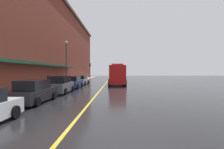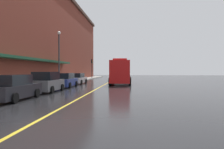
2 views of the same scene
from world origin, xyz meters
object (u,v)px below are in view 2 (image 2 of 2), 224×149
fire_truck (121,72)px  parking_meter_0 (65,77)px  parked_car_3 (65,81)px  traffic_light_near (92,65)px  parked_car_4 (77,79)px  parked_car_1 (13,88)px  parked_car_2 (47,83)px  street_lamp_left (59,52)px

fire_truck → parking_meter_0: 7.77m
parked_car_3 → traffic_light_near: bearing=3.4°
parked_car_4 → fire_truck: fire_truck is taller
parked_car_1 → parking_meter_0: parked_car_1 is taller
parked_car_2 → parked_car_4: (-0.12, 11.59, -0.11)m
parked_car_1 → traffic_light_near: (-1.27, 35.78, 2.38)m
parked_car_2 → parked_car_4: bearing=1.0°
parked_car_1 → parked_car_2: 5.43m
parking_meter_0 → traffic_light_near: size_ratio=0.31×
parked_car_4 → parking_meter_0: (-1.31, -1.45, 0.33)m
parked_car_2 → street_lamp_left: bearing=12.5°
traffic_light_near → parked_car_3: bearing=-86.8°
parked_car_1 → parking_meter_0: 15.63m
fire_truck → street_lamp_left: (-8.04, -2.82, 2.76)m
parking_meter_0 → street_lamp_left: bearing=-131.7°
parked_car_2 → parking_meter_0: size_ratio=3.22×
parking_meter_0 → parked_car_3: bearing=-72.8°
parked_car_3 → street_lamp_left: street_lamp_left is taller
parked_car_1 → street_lamp_left: (-1.93, 14.89, 3.62)m
parked_car_3 → fire_truck: (5.97, 6.90, 0.88)m
parking_meter_0 → street_lamp_left: size_ratio=0.19×
parked_car_2 → traffic_light_near: bearing=3.0°
street_lamp_left → parked_car_2: bearing=-77.9°
street_lamp_left → parked_car_3: bearing=-63.0°
parked_car_1 → fire_truck: fire_truck is taller
parked_car_3 → traffic_light_near: traffic_light_near is taller
parked_car_3 → traffic_light_near: (-1.41, 24.96, 2.39)m
parked_car_4 → fire_truck: bearing=-81.6°
parked_car_3 → parked_car_4: 6.20m
parked_car_1 → parked_car_4: (-0.03, 17.01, -0.05)m
parking_meter_0 → parked_car_1: bearing=-85.1°
parked_car_3 → fire_truck: size_ratio=0.49×
fire_truck → parked_car_1: bearing=-19.8°
parked_car_3 → street_lamp_left: size_ratio=0.65×
parked_car_2 → traffic_light_near: traffic_light_near is taller
parked_car_3 → street_lamp_left: (-2.07, 4.08, 3.63)m
street_lamp_left → traffic_light_near: (0.66, 20.89, -1.24)m
fire_truck → traffic_light_near: 19.57m
parked_car_4 → fire_truck: (6.14, 0.70, 0.91)m
parked_car_4 → fire_truck: size_ratio=0.48×
parking_meter_0 → parked_car_4: bearing=48.0°
street_lamp_left → parked_car_4: bearing=48.1°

